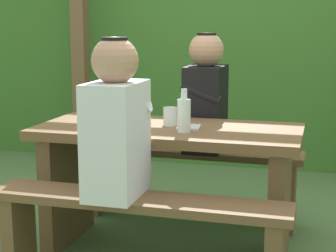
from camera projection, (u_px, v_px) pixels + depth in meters
ground_plane at (168, 251)px, 3.10m from camera, size 12.00×12.00×0.00m
hedge_backdrop at (236, 40)px, 5.03m from camera, size 6.40×0.68×2.17m
pergola_post_left at (80, 39)px, 4.79m from camera, size 0.12×0.12×2.21m
picnic_table at (168, 167)px, 3.01m from camera, size 1.40×0.64×0.70m
bench_near at (138, 225)px, 2.56m from camera, size 1.40×0.24×0.47m
bench_far at (190, 170)px, 3.51m from camera, size 1.40×0.24×0.47m
person_white_shirt at (116, 124)px, 2.50m from camera, size 0.25×0.35×0.72m
person_black_coat at (206, 97)px, 3.40m from camera, size 0.25×0.35×0.72m
drinking_glass at (169, 116)px, 3.00m from camera, size 0.08×0.08×0.10m
bottle_left at (184, 114)px, 2.81m from camera, size 0.07×0.07×0.22m
cell_phone at (193, 127)px, 2.93m from camera, size 0.09×0.15×0.01m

